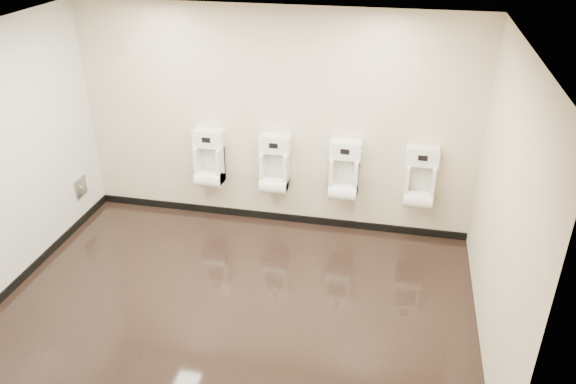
% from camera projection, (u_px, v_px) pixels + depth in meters
% --- Properties ---
extents(ground, '(5.00, 3.50, 0.00)m').
position_uv_depth(ground, '(238.00, 299.00, 6.07)').
color(ground, black).
rests_on(ground, ground).
extents(ceiling, '(5.00, 3.50, 0.00)m').
position_uv_depth(ceiling, '(225.00, 38.00, 4.77)').
color(ceiling, white).
extents(back_wall, '(5.00, 0.02, 2.80)m').
position_uv_depth(back_wall, '(274.00, 122.00, 6.93)').
color(back_wall, beige).
rests_on(back_wall, ground).
extents(front_wall, '(5.00, 0.02, 2.80)m').
position_uv_depth(front_wall, '(159.00, 296.00, 3.91)').
color(front_wall, beige).
rests_on(front_wall, ground).
extents(left_wall, '(0.02, 3.50, 2.80)m').
position_uv_depth(left_wall, '(4.00, 162.00, 5.88)').
color(left_wall, beige).
rests_on(left_wall, ground).
extents(right_wall, '(0.02, 3.50, 2.80)m').
position_uv_depth(right_wall, '(503.00, 211.00, 4.96)').
color(right_wall, beige).
rests_on(right_wall, ground).
extents(tile_overlay_left, '(0.01, 3.50, 2.80)m').
position_uv_depth(tile_overlay_left, '(4.00, 162.00, 5.88)').
color(tile_overlay_left, white).
rests_on(tile_overlay_left, ground).
extents(skirting_back, '(5.00, 0.02, 0.10)m').
position_uv_depth(skirting_back, '(275.00, 216.00, 7.55)').
color(skirting_back, black).
rests_on(skirting_back, ground).
extents(skirting_left, '(0.02, 3.50, 0.10)m').
position_uv_depth(skirting_left, '(32.00, 268.00, 6.50)').
color(skirting_left, black).
rests_on(skirting_left, ground).
extents(access_panel, '(0.04, 0.25, 0.25)m').
position_uv_depth(access_panel, '(80.00, 187.00, 7.33)').
color(access_panel, '#9E9EA3').
rests_on(access_panel, left_wall).
extents(urinal_0, '(0.40, 0.30, 0.74)m').
position_uv_depth(urinal_0, '(209.00, 163.00, 7.24)').
color(urinal_0, white).
rests_on(urinal_0, back_wall).
extents(urinal_1, '(0.40, 0.30, 0.74)m').
position_uv_depth(urinal_1, '(275.00, 169.00, 7.08)').
color(urinal_1, white).
rests_on(urinal_1, back_wall).
extents(urinal_2, '(0.40, 0.30, 0.74)m').
position_uv_depth(urinal_2, '(344.00, 175.00, 6.92)').
color(urinal_2, white).
rests_on(urinal_2, back_wall).
extents(urinal_3, '(0.40, 0.30, 0.74)m').
position_uv_depth(urinal_3, '(420.00, 182.00, 6.76)').
color(urinal_3, white).
rests_on(urinal_3, back_wall).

